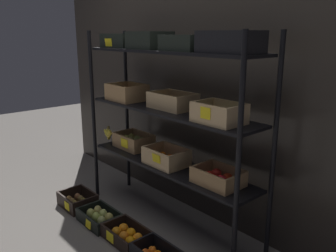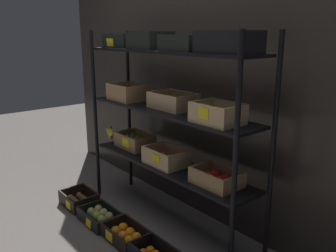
{
  "view_description": "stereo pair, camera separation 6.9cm",
  "coord_description": "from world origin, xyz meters",
  "px_view_note": "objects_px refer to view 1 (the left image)",
  "views": [
    {
      "loc": [
        1.93,
        -1.7,
        1.48
      ],
      "look_at": [
        0.0,
        0.0,
        0.8
      ],
      "focal_mm": 37.69,
      "sensor_mm": 36.0,
      "label": 1
    },
    {
      "loc": [
        1.97,
        -1.64,
        1.48
      ],
      "look_at": [
        0.0,
        0.0,
        0.8
      ],
      "focal_mm": 37.69,
      "sensor_mm": 36.0,
      "label": 2
    }
  ],
  "objects_px": {
    "display_rack": "(168,106)",
    "crate_ground_orange": "(127,235)",
    "crate_ground_pear": "(100,217)",
    "crate_ground_kiwi": "(78,201)"
  },
  "relations": [
    {
      "from": "display_rack",
      "to": "crate_ground_orange",
      "type": "relative_size",
      "value": 4.76
    },
    {
      "from": "display_rack",
      "to": "crate_ground_pear",
      "type": "xyz_separation_m",
      "value": [
        -0.35,
        -0.42,
        -0.91
      ]
    },
    {
      "from": "crate_ground_kiwi",
      "to": "crate_ground_pear",
      "type": "relative_size",
      "value": 0.9
    },
    {
      "from": "display_rack",
      "to": "crate_ground_pear",
      "type": "relative_size",
      "value": 4.97
    },
    {
      "from": "crate_ground_pear",
      "to": "display_rack",
      "type": "bearing_deg",
      "value": 50.56
    },
    {
      "from": "crate_ground_pear",
      "to": "crate_ground_orange",
      "type": "height_order",
      "value": "crate_ground_pear"
    },
    {
      "from": "crate_ground_kiwi",
      "to": "crate_ground_orange",
      "type": "bearing_deg",
      "value": 1.25
    },
    {
      "from": "crate_ground_kiwi",
      "to": "crate_ground_pear",
      "type": "xyz_separation_m",
      "value": [
        0.37,
        -0.0,
        0.0
      ]
    },
    {
      "from": "display_rack",
      "to": "crate_ground_orange",
      "type": "distance_m",
      "value": 1.0
    },
    {
      "from": "crate_ground_kiwi",
      "to": "crate_ground_pear",
      "type": "bearing_deg",
      "value": -0.23
    }
  ]
}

